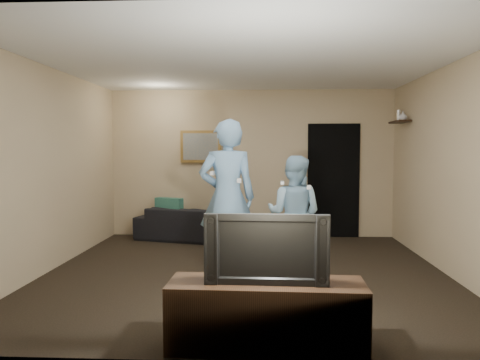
# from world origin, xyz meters

# --- Properties ---
(ground) EXTENTS (5.00, 5.00, 0.00)m
(ground) POSITION_xyz_m (0.00, 0.00, 0.00)
(ground) COLOR black
(ground) RESTS_ON ground
(ceiling) EXTENTS (5.00, 5.00, 0.04)m
(ceiling) POSITION_xyz_m (0.00, 0.00, 2.60)
(ceiling) COLOR silver
(ceiling) RESTS_ON wall_back
(wall_back) EXTENTS (5.00, 0.04, 2.60)m
(wall_back) POSITION_xyz_m (0.00, 2.50, 1.30)
(wall_back) COLOR tan
(wall_back) RESTS_ON ground
(wall_front) EXTENTS (5.00, 0.04, 2.60)m
(wall_front) POSITION_xyz_m (0.00, -2.50, 1.30)
(wall_front) COLOR tan
(wall_front) RESTS_ON ground
(wall_left) EXTENTS (0.04, 5.00, 2.60)m
(wall_left) POSITION_xyz_m (-2.50, 0.00, 1.30)
(wall_left) COLOR tan
(wall_left) RESTS_ON ground
(wall_right) EXTENTS (0.04, 5.00, 2.60)m
(wall_right) POSITION_xyz_m (2.50, 0.00, 1.30)
(wall_right) COLOR tan
(wall_right) RESTS_ON ground
(sofa) EXTENTS (2.05, 1.21, 0.56)m
(sofa) POSITION_xyz_m (-0.97, 2.06, 0.28)
(sofa) COLOR black
(sofa) RESTS_ON ground
(throw_pillow) EXTENTS (0.51, 0.31, 0.48)m
(throw_pillow) POSITION_xyz_m (-1.39, 2.06, 0.48)
(throw_pillow) COLOR #1A5045
(throw_pillow) RESTS_ON sofa
(painting_frame) EXTENTS (0.72, 0.05, 0.57)m
(painting_frame) POSITION_xyz_m (-0.90, 2.48, 1.60)
(painting_frame) COLOR olive
(painting_frame) RESTS_ON wall_back
(painting_canvas) EXTENTS (0.62, 0.01, 0.47)m
(painting_canvas) POSITION_xyz_m (-0.90, 2.45, 1.60)
(painting_canvas) COLOR slate
(painting_canvas) RESTS_ON painting_frame
(doorway) EXTENTS (0.90, 0.06, 2.00)m
(doorway) POSITION_xyz_m (1.45, 2.47, 1.00)
(doorway) COLOR black
(doorway) RESTS_ON ground
(light_switch) EXTENTS (0.08, 0.02, 0.12)m
(light_switch) POSITION_xyz_m (0.85, 2.48, 1.30)
(light_switch) COLOR silver
(light_switch) RESTS_ON wall_back
(wall_shelf) EXTENTS (0.20, 0.60, 0.03)m
(wall_shelf) POSITION_xyz_m (2.39, 1.80, 1.99)
(wall_shelf) COLOR black
(wall_shelf) RESTS_ON wall_right
(shelf_vase) EXTENTS (0.17, 0.17, 0.14)m
(shelf_vase) POSITION_xyz_m (2.39, 1.64, 2.07)
(shelf_vase) COLOR silver
(shelf_vase) RESTS_ON wall_shelf
(shelf_figurine) EXTENTS (0.06, 0.06, 0.18)m
(shelf_figurine) POSITION_xyz_m (2.39, 1.86, 2.09)
(shelf_figurine) COLOR #B8B7BC
(shelf_figurine) RESTS_ON wall_shelf
(tv_console) EXTENTS (1.54, 0.53, 0.55)m
(tv_console) POSITION_xyz_m (0.25, -2.23, 0.25)
(tv_console) COLOR black
(tv_console) RESTS_ON ground
(television) EXTENTS (0.95, 0.15, 0.55)m
(television) POSITION_xyz_m (0.25, -2.23, 0.80)
(television) COLOR black
(television) RESTS_ON tv_console
(wii_player_left) EXTENTS (0.75, 0.56, 1.92)m
(wii_player_left) POSITION_xyz_m (-0.22, -0.09, 0.96)
(wii_player_left) COLOR #749FC9
(wii_player_left) RESTS_ON ground
(wii_player_right) EXTENTS (0.87, 0.78, 1.47)m
(wii_player_right) POSITION_xyz_m (0.61, 0.04, 0.74)
(wii_player_right) COLOR #98C2DD
(wii_player_right) RESTS_ON ground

